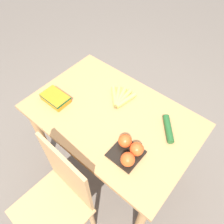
% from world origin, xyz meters
% --- Properties ---
extents(ground_plane, '(12.00, 12.00, 0.00)m').
position_xyz_m(ground_plane, '(0.00, 0.00, 0.00)').
color(ground_plane, '#665B51').
extents(dining_table, '(1.16, 0.76, 0.74)m').
position_xyz_m(dining_table, '(0.00, 0.00, 0.62)').
color(dining_table, '#B27F4C').
rests_on(dining_table, ground_plane).
extents(chair, '(0.44, 0.42, 0.94)m').
position_xyz_m(chair, '(-0.06, 0.60, 0.48)').
color(chair, tan).
rests_on(chair, ground_plane).
extents(banana_bunch, '(0.19, 0.20, 0.03)m').
position_xyz_m(banana_bunch, '(0.05, -0.14, 0.75)').
color(banana_bunch, brown).
rests_on(banana_bunch, dining_table).
extents(tomato_pack, '(0.18, 0.18, 0.09)m').
position_xyz_m(tomato_pack, '(-0.27, 0.16, 0.78)').
color(tomato_pack, black).
rests_on(tomato_pack, dining_table).
extents(carrot_bag, '(0.19, 0.13, 0.05)m').
position_xyz_m(carrot_bag, '(0.39, 0.16, 0.77)').
color(carrot_bag, orange).
rests_on(carrot_bag, dining_table).
extents(cucumber_near, '(0.16, 0.18, 0.04)m').
position_xyz_m(cucumber_near, '(-0.36, -0.13, 0.76)').
color(cucumber_near, '#1E5123').
rests_on(cucumber_near, dining_table).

